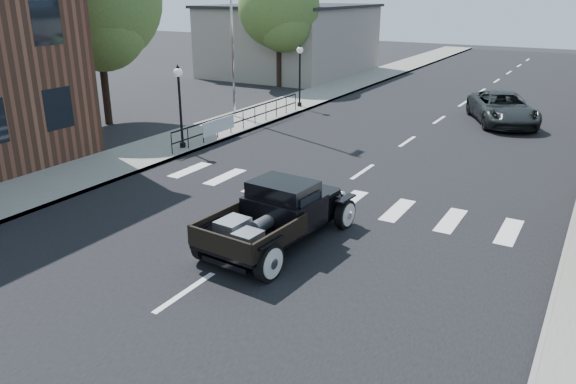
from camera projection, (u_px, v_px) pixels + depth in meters
The scene contains 13 objects.
ground at pixel (259, 243), 14.79m from camera, with size 120.00×120.00×0.00m, color black.
road at pixel (428, 128), 27.00m from camera, with size 14.00×80.00×0.02m, color black.
road_markings at pixel (391, 153), 22.93m from camera, with size 12.00×60.00×0.06m, color silver, non-canonical shape.
sidewalk_left at pixel (277, 109), 30.97m from camera, with size 3.00×80.00×0.15m, color gray.
low_building_left at pixel (291, 41), 43.79m from camera, with size 10.00×12.00×5.00m, color gray.
railing at pixel (243, 118), 26.14m from camera, with size 0.08×10.00×1.00m, color black, non-canonical shape.
banner at pixel (219, 131), 24.54m from camera, with size 0.04×2.20×0.60m, color silver, non-canonical shape.
lamp_post_b at pixel (180, 107), 22.62m from camera, with size 0.36×0.36×3.36m, color black, non-canonical shape.
lamp_post_c at pixel (300, 76), 30.77m from camera, with size 0.36×0.36×3.36m, color black, non-canonical shape.
big_tree_near at pixel (99, 31), 26.36m from camera, with size 6.08×6.08×8.92m, color #49642A, non-canonical shape.
big_tree_far at pixel (279, 27), 37.24m from camera, with size 5.37×5.37×7.89m, color #49642A, non-canonical shape.
hotrod_pickup at pixel (278, 214), 14.41m from camera, with size 2.31×4.95×1.72m, color black, non-canonical shape.
second_car at pixel (503, 108), 27.68m from camera, with size 2.53×5.49×1.53m, color black.
Camera 1 is at (7.38, -11.27, 6.29)m, focal length 35.00 mm.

